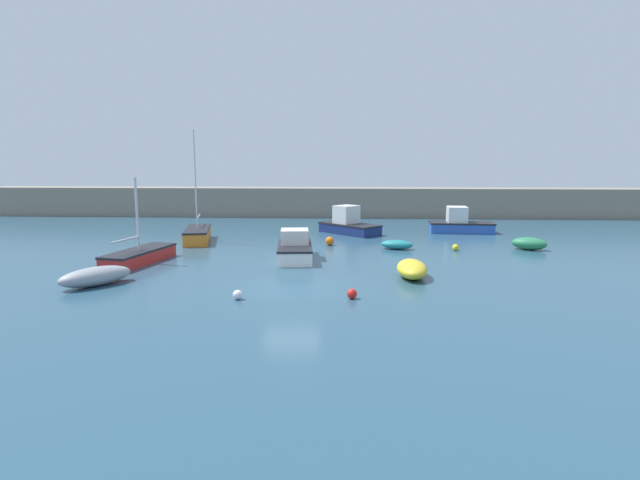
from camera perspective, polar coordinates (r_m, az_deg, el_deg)
name	(u,v)px	position (r m, az deg, el deg)	size (l,w,h in m)	color
ground_plane	(292,289)	(22.22, -3.27, -5.66)	(120.00, 120.00, 0.20)	#284C60
harbor_breakwater	(322,202)	(49.86, 0.29, 4.36)	(67.18, 3.06, 2.84)	gray
motorboat_grey_hull	(349,224)	(38.21, 3.28, 1.81)	(4.93, 4.82, 2.13)	navy
fishing_dinghy_green	(397,245)	(31.82, 8.77, -0.52)	(2.18, 1.40, 0.58)	teal
sailboat_tall_mast	(198,234)	(35.30, -13.82, 0.63)	(2.54, 5.26, 7.57)	orange
sailboat_twin_hulled	(139,256)	(28.98, -19.94, -1.68)	(2.57, 5.24, 4.67)	red
dinghy_near_pier	(529,244)	(33.86, 22.79, -0.38)	(2.36, 1.93, 0.78)	#287A4C
motorboat_with_cabin	(295,248)	(28.27, -2.90, -0.96)	(2.33, 4.66, 1.67)	white
cabin_cruiser_white	(460,224)	(40.12, 15.70, 1.80)	(4.95, 2.39, 2.01)	#2D56B7
open_tender_yellow	(412,269)	(24.27, 10.46, -3.27)	(1.43, 2.83, 0.84)	yellow
rowboat_white_midwater	(95,276)	(24.50, -24.28, -3.81)	(3.00, 3.29, 0.84)	gray
mooring_buoy_orange	(330,241)	(32.89, 1.12, -0.11)	(0.57, 0.57, 0.57)	orange
mooring_buoy_white	(238,295)	(20.48, -9.40, -6.19)	(0.39, 0.39, 0.39)	white
mooring_buoy_yellow	(455,247)	(32.06, 15.23, -0.82)	(0.40, 0.40, 0.40)	yellow
mooring_buoy_red	(352,294)	(20.36, 3.68, -6.15)	(0.41, 0.41, 0.41)	red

